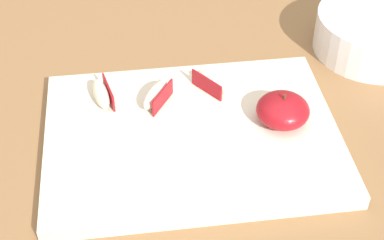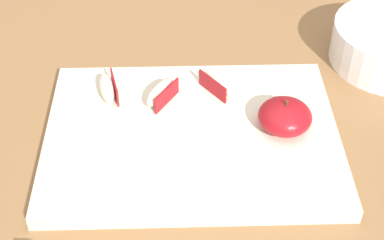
{
  "view_description": "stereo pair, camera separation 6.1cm",
  "coord_description": "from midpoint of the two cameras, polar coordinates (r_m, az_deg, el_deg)",
  "views": [
    {
      "loc": [
        -0.02,
        -0.65,
        1.33
      ],
      "look_at": [
        0.06,
        -0.06,
        0.79
      ],
      "focal_mm": 55.28,
      "sensor_mm": 36.0,
      "label": 1
    },
    {
      "loc": [
        0.04,
        -0.66,
        1.33
      ],
      "look_at": [
        0.06,
        -0.06,
        0.79
      ],
      "focal_mm": 55.28,
      "sensor_mm": 36.0,
      "label": 2
    }
  ],
  "objects": [
    {
      "name": "dining_table",
      "position": [
        0.94,
        -5.84,
        -4.17
      ],
      "size": [
        1.34,
        0.94,
        0.75
      ],
      "color": "brown",
      "rests_on": "ground_plane"
    },
    {
      "name": "apple_wedge_right",
      "position": [
        0.87,
        -10.72,
        2.45
      ],
      "size": [
        0.04,
        0.07,
        0.03
      ],
      "color": "#F4EACC",
      "rests_on": "cutting_board"
    },
    {
      "name": "apple_wedge_middle",
      "position": [
        0.87,
        -0.11,
        3.63
      ],
      "size": [
        0.06,
        0.06,
        0.03
      ],
      "color": "#F4EACC",
      "rests_on": "cutting_board"
    },
    {
      "name": "apple_wedge_front",
      "position": [
        0.86,
        -5.53,
        2.37
      ],
      "size": [
        0.05,
        0.06,
        0.03
      ],
      "color": "#F4EACC",
      "rests_on": "cutting_board"
    },
    {
      "name": "apple_half_skin_up",
      "position": [
        0.82,
        6.65,
        0.88
      ],
      "size": [
        0.07,
        0.07,
        0.05
      ],
      "color": "maroon",
      "rests_on": "cutting_board"
    },
    {
      "name": "ceramic_fruit_bowl",
      "position": [
        1.02,
        15.61,
        8.16
      ],
      "size": [
        0.2,
        0.2,
        0.07
      ],
      "color": "white",
      "rests_on": "dining_table"
    },
    {
      "name": "cutting_board",
      "position": [
        0.82,
        -2.14,
        -1.68
      ],
      "size": [
        0.4,
        0.3,
        0.02
      ],
      "color": "beige",
      "rests_on": "dining_table"
    }
  ]
}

